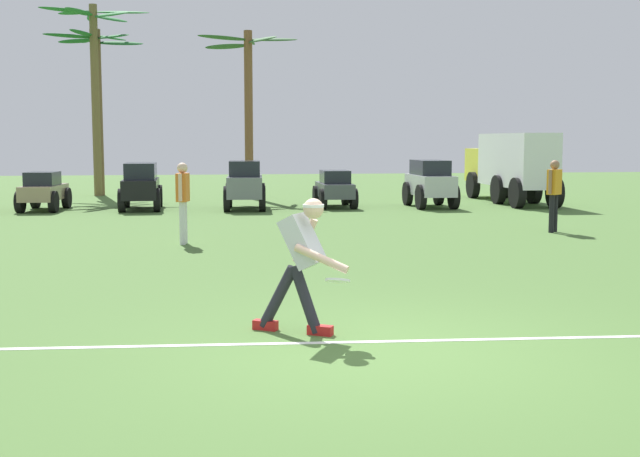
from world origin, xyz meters
The scene contains 15 objects.
ground_plane centered at (0.00, 0.00, 0.00)m, with size 80.00×80.00×0.00m, color #486C32.
field_line_paint centered at (0.00, 0.34, 0.00)m, with size 25.07×0.08×0.01m, color white.
frisbee_thrower centered at (-0.67, 0.80, 0.79)m, with size 0.93×0.79×1.40m.
frisbee_in_flight centered at (-0.36, 0.40, 0.62)m, with size 0.32×0.32×0.09m.
teammate_near_sideline centered at (5.86, 9.10, 0.94)m, with size 0.42×0.38×1.56m.
teammate_midfield centered at (-2.03, 8.25, 0.94)m, with size 0.26×0.50×1.56m.
parked_car_slot_b centered at (-6.12, 16.37, 0.56)m, with size 1.22×2.26×1.10m.
parked_car_slot_c centered at (-3.40, 16.31, 0.72)m, with size 1.18×2.41×1.34m.
parked_car_slot_d centered at (-0.44, 15.93, 0.74)m, with size 1.31×2.41×1.40m.
parked_car_slot_e centered at (2.25, 16.27, 0.56)m, with size 1.11×2.21×1.10m.
parked_car_slot_f centered at (5.06, 15.87, 0.74)m, with size 1.18×2.36×1.40m.
box_truck centered at (8.12, 17.30, 1.23)m, with size 1.55×5.93×2.20m.
palm_tree_left_of_centre centered at (-5.34, 22.35, 4.28)m, with size 3.70×3.05×6.73m.
palm_tree_right_of_centre centered at (-5.36, 22.67, 3.54)m, with size 3.38×3.78×5.91m.
palm_tree_far_right centered at (-0.06, 20.46, 3.50)m, with size 3.43×3.21×5.68m.
Camera 1 is at (-1.66, -7.24, 1.98)m, focal length 45.00 mm.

